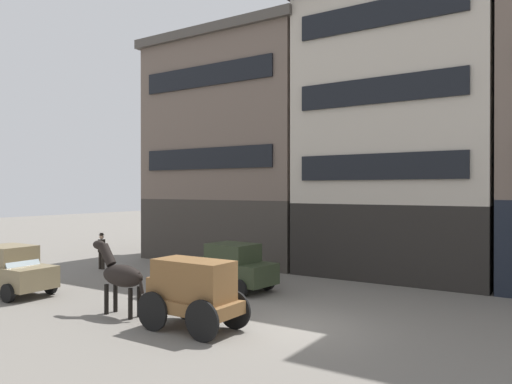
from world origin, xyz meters
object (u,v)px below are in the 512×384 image
at_px(cargo_wagon, 192,289).
at_px(sedan_dark, 231,267).
at_px(pedestrian_officer, 102,249).
at_px(draft_horse, 120,275).
at_px(sedan_light, 10,270).

xyz_separation_m(cargo_wagon, sedan_dark, (-2.31, 5.03, -0.23)).
bearing_deg(sedan_dark, pedestrian_officer, 176.69).
bearing_deg(pedestrian_officer, cargo_wagon, -27.46).
height_order(cargo_wagon, draft_horse, draft_horse).
relative_size(sedan_dark, sedan_light, 1.03).
bearing_deg(cargo_wagon, sedan_dark, 114.68).
xyz_separation_m(draft_horse, sedan_light, (-5.86, -0.20, -0.36)).
xyz_separation_m(cargo_wagon, pedestrian_officer, (-10.59, 5.50, -0.17)).
height_order(draft_horse, pedestrian_officer, draft_horse).
xyz_separation_m(draft_horse, pedestrian_officer, (-7.64, 5.50, -0.29)).
xyz_separation_m(cargo_wagon, draft_horse, (-2.95, 0.00, 0.12)).
bearing_deg(sedan_dark, cargo_wagon, -65.32).
bearing_deg(sedan_dark, draft_horse, -97.26).
height_order(cargo_wagon, sedan_dark, cargo_wagon).
relative_size(draft_horse, sedan_dark, 0.61).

